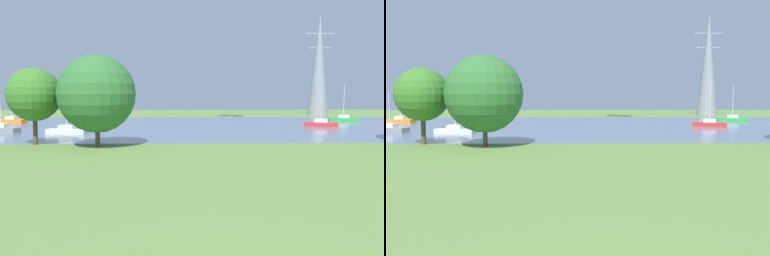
# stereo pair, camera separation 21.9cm
# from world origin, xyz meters

# --- Properties ---
(ground_plane) EXTENTS (160.00, 160.00, 0.00)m
(ground_plane) POSITION_xyz_m (0.00, 22.00, 0.00)
(ground_plane) COLOR olive
(water_surface) EXTENTS (140.00, 40.00, 0.02)m
(water_surface) POSITION_xyz_m (0.00, 50.00, 0.01)
(water_surface) COLOR slate
(water_surface) RESTS_ON ground
(sailboat_red) EXTENTS (5.03, 2.96, 7.44)m
(sailboat_red) POSITION_xyz_m (18.98, 48.53, 0.47)
(sailboat_red) COLOR red
(sailboat_red) RESTS_ON water_surface
(sailboat_orange) EXTENTS (5.03, 2.78, 7.02)m
(sailboat_orange) POSITION_xyz_m (-29.59, 56.64, 0.46)
(sailboat_orange) COLOR orange
(sailboat_orange) RESTS_ON water_surface
(sailboat_gray) EXTENTS (5.03, 2.84, 5.20)m
(sailboat_gray) POSITION_xyz_m (-24.55, 41.57, 0.44)
(sailboat_gray) COLOR gray
(sailboat_gray) RESTS_ON water_surface
(sailboat_white) EXTENTS (4.96, 2.16, 7.99)m
(sailboat_white) POSITION_xyz_m (-15.60, 39.13, 0.48)
(sailboat_white) COLOR white
(sailboat_white) RESTS_ON water_surface
(sailboat_green) EXTENTS (5.03, 2.76, 6.34)m
(sailboat_green) POSITION_xyz_m (26.61, 58.57, 0.46)
(sailboat_green) COLOR green
(sailboat_green) RESTS_ON water_surface
(tree_east_far) EXTENTS (5.19, 5.19, 7.47)m
(tree_east_far) POSITION_xyz_m (-15.96, 29.79, 4.86)
(tree_east_far) COLOR brown
(tree_east_far) RESTS_ON ground
(tree_west_far) EXTENTS (7.22, 7.22, 8.54)m
(tree_west_far) POSITION_xyz_m (-9.58, 28.00, 4.93)
(tree_west_far) COLOR brown
(tree_west_far) RESTS_ON ground
(electricity_pylon) EXTENTS (6.40, 4.40, 22.01)m
(electricity_pylon) POSITION_xyz_m (28.31, 76.17, 11.02)
(electricity_pylon) COLOR gray
(electricity_pylon) RESTS_ON ground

